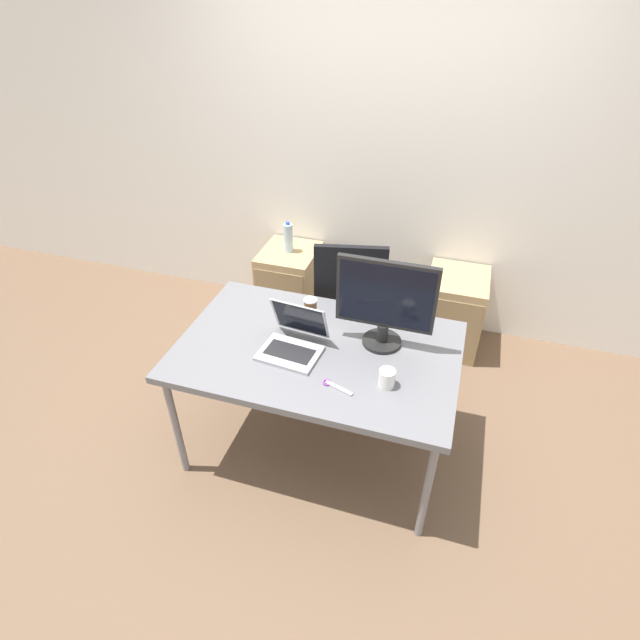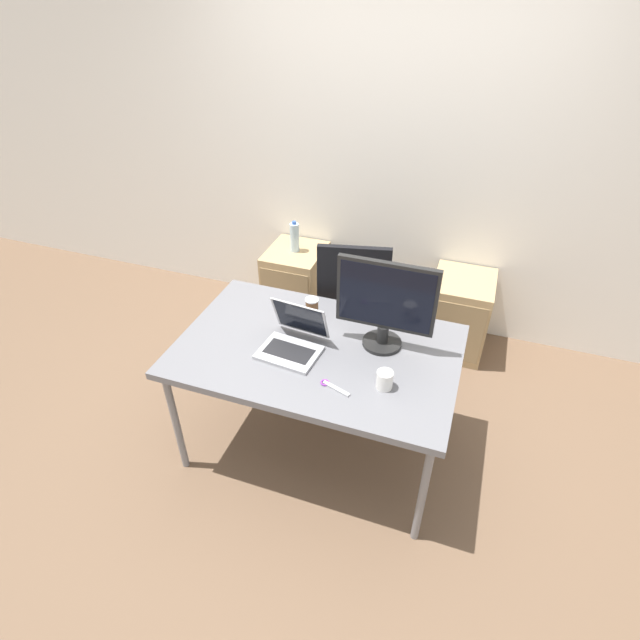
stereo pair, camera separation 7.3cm
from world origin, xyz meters
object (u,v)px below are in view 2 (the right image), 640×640
at_px(coffee_cup_white, 385,380).
at_px(coffee_cup_brown, 312,308).
at_px(laptop_center, 293,341).
at_px(monitor, 385,304).
at_px(cabinet_left, 296,283).
at_px(cabinet_right, 458,314).
at_px(office_chair, 352,320).
at_px(water_bottle, 295,237).

xyz_separation_m(coffee_cup_white, coffee_cup_brown, (-0.52, 0.42, 0.02)).
height_order(laptop_center, monitor, monitor).
height_order(cabinet_left, cabinet_right, same).
xyz_separation_m(cabinet_left, laptop_center, (0.51, -1.28, 0.51)).
bearing_deg(cabinet_right, laptop_center, -121.16).
xyz_separation_m(cabinet_left, coffee_cup_brown, (0.51, -0.99, 0.52)).
bearing_deg(laptop_center, coffee_cup_white, -13.80).
xyz_separation_m(office_chair, coffee_cup_white, (0.42, -0.95, 0.41)).
xyz_separation_m(cabinet_right, coffee_cup_white, (-0.26, -1.41, 0.51)).
bearing_deg(cabinet_left, office_chair, -37.01).
xyz_separation_m(office_chair, cabinet_right, (0.68, 0.45, -0.09)).
bearing_deg(cabinet_right, water_bottle, 179.90).
height_order(cabinet_left, water_bottle, water_bottle).
bearing_deg(coffee_cup_white, cabinet_left, 126.03).
relative_size(cabinet_right, water_bottle, 2.44).
bearing_deg(office_chair, laptop_center, -96.55).
height_order(water_bottle, monitor, monitor).
bearing_deg(coffee_cup_brown, laptop_center, -89.81).
bearing_deg(office_chair, coffee_cup_brown, -100.12).
bearing_deg(monitor, cabinet_right, 72.54).
bearing_deg(laptop_center, cabinet_left, 111.58).
height_order(office_chair, water_bottle, office_chair).
bearing_deg(cabinet_right, monitor, -107.46).
height_order(office_chair, laptop_center, office_chair).
distance_m(office_chair, water_bottle, 0.82).
height_order(cabinet_right, coffee_cup_white, coffee_cup_white).
distance_m(laptop_center, monitor, 0.51).
distance_m(office_chair, monitor, 0.96).
bearing_deg(office_chair, water_bottle, 142.86).
relative_size(laptop_center, coffee_cup_white, 3.61).
bearing_deg(coffee_cup_white, office_chair, 113.88).
distance_m(office_chair, cabinet_left, 0.76).
distance_m(cabinet_right, monitor, 1.35).
xyz_separation_m(cabinet_left, coffee_cup_white, (1.02, -1.41, 0.51)).
relative_size(cabinet_right, coffee_cup_white, 6.35).
distance_m(cabinet_right, water_bottle, 1.34).
height_order(water_bottle, coffee_cup_white, coffee_cup_white).
distance_m(cabinet_left, cabinet_right, 1.28).
height_order(laptop_center, coffee_cup_white, laptop_center).
bearing_deg(coffee_cup_brown, cabinet_right, 51.95).
bearing_deg(coffee_cup_white, laptop_center, 166.20).
bearing_deg(water_bottle, coffee_cup_white, -54.01).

